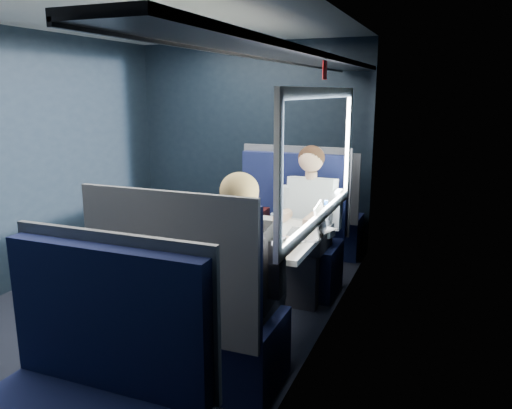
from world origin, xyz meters
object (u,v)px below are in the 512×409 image
at_px(table, 273,244).
at_px(bottle_small, 325,215).
at_px(seat_row_front, 313,218).
at_px(seat_bay_near, 284,240).
at_px(cup, 328,218).
at_px(laptop, 312,227).
at_px(seat_bay_far, 194,322).
at_px(man, 308,216).
at_px(woman, 243,268).

xyz_separation_m(table, bottle_small, (0.30, 0.36, 0.17)).
distance_m(seat_row_front, bottle_small, 1.57).
xyz_separation_m(table, seat_bay_near, (-0.20, 0.87, -0.24)).
bearing_deg(cup, laptop, -93.24).
distance_m(table, seat_row_front, 1.82).
height_order(seat_bay_far, man, man).
relative_size(seat_bay_near, cup, 13.13).
distance_m(seat_row_front, woman, 2.54).
bearing_deg(laptop, table, -168.85).
relative_size(laptop, bottle_small, 1.71).
bearing_deg(laptop, seat_row_front, 104.74).
relative_size(woman, laptop, 3.82).
xyz_separation_m(seat_bay_near, bottle_small, (0.50, -0.51, 0.40)).
distance_m(seat_bay_far, bottle_small, 1.39).
height_order(laptop, bottle_small, laptop).
bearing_deg(seat_row_front, bottle_small, -71.47).
distance_m(table, seat_bay_far, 0.93).
bearing_deg(seat_bay_near, laptop, -59.70).
bearing_deg(cup, seat_bay_far, -110.05).
bearing_deg(seat_bay_near, seat_row_front, 88.82).
bearing_deg(seat_bay_far, man, 80.97).
xyz_separation_m(table, laptop, (0.28, 0.05, 0.14)).
distance_m(seat_row_front, laptop, 1.84).
bearing_deg(man, seat_row_front, 102.83).
xyz_separation_m(seat_row_front, cup, (0.48, -1.36, 0.38)).
distance_m(seat_bay_near, woman, 1.63).
relative_size(man, cup, 13.78).
bearing_deg(seat_bay_far, woman, 33.82).
bearing_deg(man, cup, -48.36).
relative_size(seat_row_front, bottle_small, 5.75).
distance_m(seat_bay_near, man, 0.43).
xyz_separation_m(table, seat_row_front, (-0.18, 1.80, -0.25)).
bearing_deg(cup, man, 131.64).
bearing_deg(woman, seat_row_front, 95.70).
relative_size(seat_bay_far, seat_row_front, 1.09).
bearing_deg(laptop, seat_bay_far, -116.25).
relative_size(seat_bay_near, seat_bay_far, 1.00).
bearing_deg(table, woman, -84.55).
distance_m(laptop, bottle_small, 0.31).
distance_m(seat_bay_far, laptop, 1.11).
bearing_deg(seat_bay_near, cup, -40.82).
bearing_deg(cup, bottle_small, -90.00).
bearing_deg(bottle_small, seat_bay_far, -111.17).
relative_size(man, laptop, 3.82).
xyz_separation_m(seat_bay_far, cup, (0.48, 1.31, 0.37)).
xyz_separation_m(man, woman, (0.00, -1.41, 0.01)).
distance_m(seat_bay_far, seat_row_front, 2.67).
bearing_deg(man, bottle_small, -55.47).
bearing_deg(woman, bottle_small, 77.89).
bearing_deg(man, woman, -90.00).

